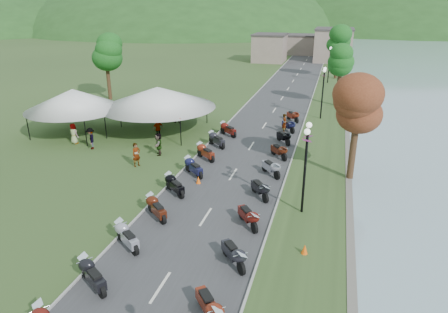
% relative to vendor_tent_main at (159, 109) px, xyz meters
% --- Properties ---
extents(road, '(7.00, 120.00, 0.02)m').
position_rel_vendor_tent_main_xyz_m(road, '(9.00, 10.00, -1.99)').
color(road, '#3C3C3F').
rests_on(road, ground).
extents(hills_backdrop, '(360.00, 120.00, 76.00)m').
position_rel_vendor_tent_main_xyz_m(hills_backdrop, '(9.00, 170.00, -2.00)').
color(hills_backdrop, '#285621').
rests_on(hills_backdrop, ground).
extents(far_building, '(18.00, 16.00, 5.00)m').
position_rel_vendor_tent_main_xyz_m(far_building, '(7.00, 55.00, 0.50)').
color(far_building, gray).
rests_on(far_building, ground).
extents(moto_row_left, '(2.60, 38.07, 1.10)m').
position_rel_vendor_tent_main_xyz_m(moto_row_left, '(6.40, -17.76, -1.45)').
color(moto_row_left, '#331411').
rests_on(moto_row_left, ground).
extents(moto_row_right, '(2.60, 36.58, 1.10)m').
position_rel_vendor_tent_main_xyz_m(moto_row_right, '(11.44, -10.82, -1.45)').
color(moto_row_right, '#331411').
rests_on(moto_row_right, ground).
extents(vendor_tent_main, '(6.87, 6.87, 4.00)m').
position_rel_vendor_tent_main_xyz_m(vendor_tent_main, '(0.00, 0.00, 0.00)').
color(vendor_tent_main, silver).
rests_on(vendor_tent_main, ground).
extents(vendor_tent_side, '(5.55, 5.55, 4.00)m').
position_rel_vendor_tent_main_xyz_m(vendor_tent_side, '(-6.69, -2.85, 0.00)').
color(vendor_tent_side, silver).
rests_on(vendor_tent_side, ground).
extents(tree_lakeside, '(2.85, 2.85, 7.92)m').
position_rel_vendor_tent_main_xyz_m(tree_lakeside, '(16.64, -6.48, 1.96)').
color(tree_lakeside, '#1D651D').
rests_on(tree_lakeside, ground).
extents(pedestrian_a, '(0.71, 0.78, 1.74)m').
position_rel_vendor_tent_main_xyz_m(pedestrian_a, '(2.00, -8.38, -2.00)').
color(pedestrian_a, slate).
rests_on(pedestrian_a, ground).
extents(pedestrian_b, '(0.90, 0.63, 1.68)m').
position_rel_vendor_tent_main_xyz_m(pedestrian_b, '(0.52, 2.77, -2.00)').
color(pedestrian_b, slate).
rests_on(pedestrian_b, ground).
extents(pedestrian_c, '(1.05, 1.17, 1.74)m').
position_rel_vendor_tent_main_xyz_m(pedestrian_c, '(-3.18, -6.09, -2.00)').
color(pedestrian_c, slate).
rests_on(pedestrian_c, ground).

